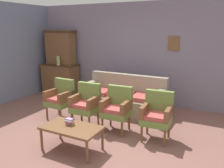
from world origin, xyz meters
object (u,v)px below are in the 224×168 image
(armchair_by_doorway, at_px, (60,97))
(coffee_table, at_px, (72,129))
(book_stack_on_table, at_px, (70,122))
(armchair_near_cabinet, at_px, (86,103))
(armchair_row_middle, at_px, (117,107))
(floral_couch, at_px, (123,99))
(vase_on_cabinet, at_px, (58,61))
(armchair_near_couch_end, at_px, (157,114))
(side_cabinet, at_px, (60,79))

(armchair_by_doorway, bearing_deg, coffee_table, -43.84)
(book_stack_on_table, bearing_deg, armchair_near_cabinet, 106.88)
(armchair_row_middle, bearing_deg, armchair_by_doorway, 179.62)
(floral_couch, bearing_deg, book_stack_on_table, -91.95)
(vase_on_cabinet, distance_m, armchair_near_couch_end, 3.83)
(armchair_by_doorway, distance_m, coffee_table, 1.53)
(side_cabinet, bearing_deg, book_stack_on_table, -48.10)
(vase_on_cabinet, height_order, coffee_table, vase_on_cabinet)
(armchair_by_doorway, bearing_deg, vase_on_cabinet, 130.43)
(floral_couch, xyz_separation_m, armchair_by_doorway, (-1.09, -1.03, 0.17))
(armchair_near_couch_end, distance_m, book_stack_on_table, 1.59)
(coffee_table, bearing_deg, vase_on_cabinet, 132.97)
(coffee_table, bearing_deg, armchair_near_couch_end, 42.48)
(vase_on_cabinet, bearing_deg, armchair_by_doorway, -49.57)
(armchair_by_doorway, height_order, armchair_near_couch_end, same)
(vase_on_cabinet, distance_m, armchair_row_middle, 3.11)
(side_cabinet, relative_size, vase_on_cabinet, 4.11)
(book_stack_on_table, bearing_deg, armchair_row_middle, 67.29)
(armchair_near_cabinet, height_order, book_stack_on_table, armchair_near_cabinet)
(armchair_near_couch_end, bearing_deg, book_stack_on_table, -140.84)
(armchair_by_doorway, bearing_deg, armchair_near_cabinet, -5.23)
(armchair_by_doorway, height_order, armchair_near_cabinet, same)
(armchair_by_doorway, distance_m, book_stack_on_table, 1.43)
(floral_couch, bearing_deg, vase_on_cabinet, 169.68)
(armchair_row_middle, height_order, armchair_near_couch_end, same)
(coffee_table, xyz_separation_m, book_stack_on_table, (-0.08, 0.05, 0.10))
(armchair_by_doorway, relative_size, armchair_row_middle, 1.00)
(side_cabinet, height_order, floral_couch, side_cabinet)
(floral_couch, xyz_separation_m, coffee_table, (0.01, -2.09, 0.05))
(side_cabinet, xyz_separation_m, armchair_near_cabinet, (2.09, -1.71, 0.03))
(floral_couch, relative_size, armchair_near_cabinet, 2.27)
(side_cabinet, xyz_separation_m, armchair_row_middle, (2.79, -1.65, 0.03))
(floral_couch, distance_m, armchair_by_doorway, 1.51)
(armchair_row_middle, bearing_deg, floral_couch, 108.41)
(vase_on_cabinet, distance_m, coffee_table, 3.50)
(armchair_row_middle, xyz_separation_m, book_stack_on_table, (-0.42, -0.99, -0.02))
(armchair_row_middle, bearing_deg, armchair_near_cabinet, -175.26)
(vase_on_cabinet, distance_m, armchair_by_doorway, 2.00)
(floral_couch, distance_m, armchair_row_middle, 1.11)
(armchair_near_cabinet, xyz_separation_m, book_stack_on_table, (0.28, -0.94, -0.02))
(side_cabinet, xyz_separation_m, vase_on_cabinet, (0.11, -0.19, 0.60))
(vase_on_cabinet, relative_size, armchair_near_couch_end, 0.31)
(armchair_by_doorway, relative_size, armchair_near_cabinet, 1.00)
(side_cabinet, bearing_deg, vase_on_cabinet, -59.28)
(armchair_near_couch_end, bearing_deg, coffee_table, -137.52)
(armchair_row_middle, distance_m, armchair_near_couch_end, 0.81)
(armchair_near_couch_end, bearing_deg, armchair_row_middle, -179.45)
(vase_on_cabinet, distance_m, armchair_near_cabinet, 2.56)
(side_cabinet, height_order, armchair_near_couch_end, side_cabinet)
(vase_on_cabinet, distance_m, floral_couch, 2.49)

